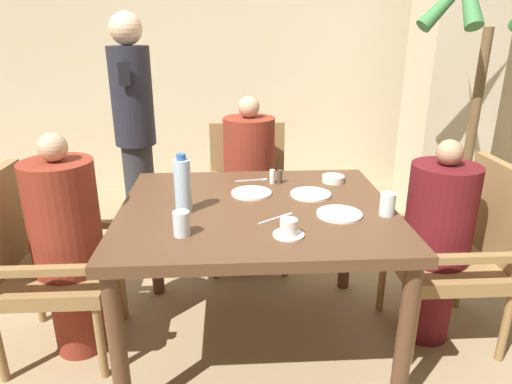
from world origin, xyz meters
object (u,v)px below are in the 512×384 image
Objects in this scene: chair_left_side at (39,259)px; glass_tall_mid at (181,224)px; chair_far_side at (248,188)px; diner_in_left_chair at (68,246)px; teacup_with_saucer at (289,229)px; chair_right_side at (463,248)px; glass_tall_near at (387,204)px; plate_main_left at (339,214)px; plate_dessert_center at (251,193)px; water_bottle at (183,185)px; standing_host at (135,128)px; plate_main_right at (311,194)px; bowl_small at (333,179)px; diner_in_far_chair at (249,183)px; potted_palm at (471,141)px; diner_in_right_chair at (436,241)px.

chair_left_side is 0.82m from glass_tall_mid.
chair_far_side is 1.31m from glass_tall_mid.
teacup_with_saucer is (0.99, -0.32, 0.21)m from diner_in_left_chair.
teacup_with_saucer is (-0.92, -0.32, 0.27)m from chair_right_side.
plate_main_left is at bearing 177.67° from glass_tall_near.
water_bottle reaches higher than plate_dessert_center.
standing_host reaches higher than plate_dessert_center.
plate_main_right is 1.71× the size of bowl_small.
diner_in_far_chair is at bearing 142.28° from chair_right_side.
chair_far_side is at bearing 108.53° from plate_main_left.
plate_dessert_center is at bearing -91.49° from diner_in_far_chair.
diner_in_left_chair is at bearing 152.47° from glass_tall_mid.
potted_palm is (1.39, -0.05, 0.27)m from diner_in_far_chair.
diner_in_far_chair reaches higher than diner_in_left_chair.
teacup_with_saucer is (0.11, -1.12, 0.19)m from diner_in_far_chair.
plate_main_right is 1.00× the size of plate_dessert_center.
plate_main_right is 1.58× the size of teacup_with_saucer.
chair_far_side is 7.25× the size of teacup_with_saucer.
glass_tall_mid is (-0.32, -1.23, 0.30)m from chair_far_side.
plate_main_right is 0.48m from teacup_with_saucer.
chair_right_side reaches higher than plate_main_right.
diner_in_right_chair is at bearing -35.17° from standing_host.
water_bottle is (-1.21, -0.05, 0.33)m from diner_in_right_chair.
diner_in_left_chair reaches higher than chair_right_side.
plate_main_left is (-0.67, -0.13, 0.25)m from chair_right_side.
plate_dessert_center is 0.50m from teacup_with_saucer.
potted_palm is at bearing 17.02° from chair_left_side.
chair_left_side is 3.41× the size of water_bottle.
plate_dessert_center is 0.48m from bowl_small.
diner_in_right_chair is 1.26m from water_bottle.
diner_in_far_chair is 5.66× the size of plate_main_right.
glass_tall_near is at bearing -5.49° from diner_in_left_chair.
chair_right_side is (1.91, 0.00, -0.07)m from diner_in_left_chair.
diner_in_left_chair reaches higher than plate_main_right.
plate_main_right is at bearing -67.59° from diner_in_far_chair.
diner_in_far_chair is 0.90m from standing_host.
chair_far_side is 4.58× the size of plate_main_left.
diner_in_left_chair is at bearing 180.00° from chair_right_side.
plate_dessert_center is at bearing -159.94° from bowl_small.
chair_right_side is 0.15m from diner_in_right_chair.
potted_palm reaches higher than bowl_small.
plate_dessert_center is (-0.02, -0.78, 0.25)m from chair_far_side.
chair_far_side is 1.25m from glass_tall_near.
chair_right_side reaches higher than glass_tall_near.
diner_in_far_chair is at bearing 73.80° from glass_tall_mid.
standing_host is at bearing 154.30° from diner_in_far_chair.
diner_in_far_chair is at bearing 177.76° from potted_palm.
chair_left_side is 1.30m from diner_in_far_chair.
diner_in_far_chair is 0.52× the size of potted_palm.
water_bottle is (-0.69, 0.08, 0.12)m from plate_main_left.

